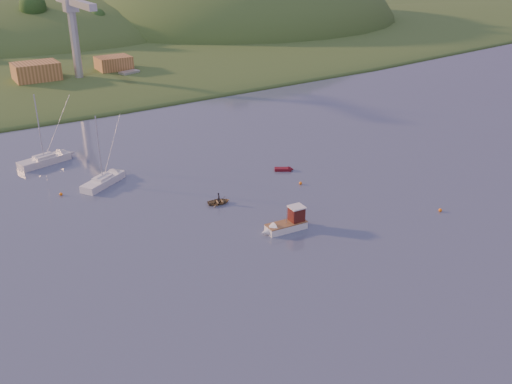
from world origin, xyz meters
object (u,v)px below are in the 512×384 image
fishing_boat (283,225)px  sailboat_far (44,160)px  sailboat_near (103,181)px  canoe (219,202)px  red_tender (287,169)px

fishing_boat → sailboat_far: 47.87m
sailboat_near → sailboat_far: sailboat_far is taller
canoe → red_tender: 17.10m
fishing_boat → sailboat_far: sailboat_far is taller
fishing_boat → red_tender: size_ratio=2.01×
fishing_boat → red_tender: bearing=-122.3°
fishing_boat → red_tender: fishing_boat is taller
sailboat_far → red_tender: size_ratio=3.68×
fishing_boat → sailboat_near: (-15.24, 28.52, -0.20)m
canoe → fishing_boat: bearing=-154.8°
sailboat_near → fishing_boat: bearing=-94.2°
sailboat_near → red_tender: sailboat_near is taller
fishing_boat → sailboat_near: sailboat_near is taller
fishing_boat → canoe: (-3.12, 12.25, -0.59)m
sailboat_near → canoe: sailboat_near is taller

